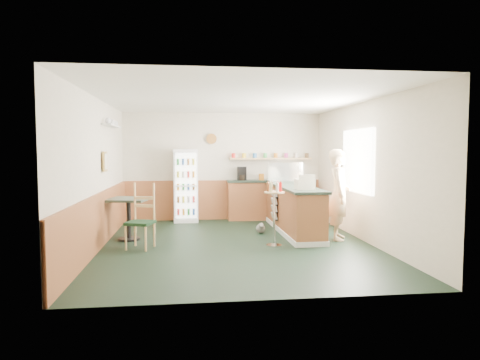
{
  "coord_description": "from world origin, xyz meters",
  "views": [
    {
      "loc": [
        -0.87,
        -7.85,
        1.76
      ],
      "look_at": [
        0.14,
        0.6,
        1.17
      ],
      "focal_mm": 32.0,
      "sensor_mm": 36.0,
      "label": 1
    }
  ],
  "objects": [
    {
      "name": "drinks_fridge",
      "position": [
        -0.95,
        2.74,
        0.89
      ],
      "size": [
        0.59,
        0.52,
        1.79
      ],
      "color": "white",
      "rests_on": "ground"
    },
    {
      "name": "dog_doorstop",
      "position": [
        0.64,
        1.03,
        0.11
      ],
      "size": [
        0.19,
        0.25,
        0.23
      ],
      "rotation": [
        0.0,
        0.0,
        -0.26
      ],
      "color": "gray",
      "rests_on": "ground"
    },
    {
      "name": "shopkeeper",
      "position": [
        2.05,
        0.2,
        0.89
      ],
      "size": [
        0.6,
        0.7,
        1.78
      ],
      "primitive_type": "imported",
      "rotation": [
        0.0,
        0.0,
        1.25
      ],
      "color": "tan",
      "rests_on": "ground"
    },
    {
      "name": "display_case",
      "position": [
        1.35,
        1.85,
        1.24
      ],
      "size": [
        0.82,
        0.43,
        0.46
      ],
      "color": "silver",
      "rests_on": "service_counter"
    },
    {
      "name": "room_envelope",
      "position": [
        -0.23,
        0.73,
        1.52
      ],
      "size": [
        5.04,
        6.02,
        2.72
      ],
      "color": "beige",
      "rests_on": "ground"
    },
    {
      "name": "cash_register",
      "position": [
        1.35,
        0.17,
        1.11
      ],
      "size": [
        0.36,
        0.37,
        0.2
      ],
      "primitive_type": "cube",
      "rotation": [
        0.0,
        0.0,
        -0.04
      ],
      "color": "beige",
      "rests_on": "service_counter"
    },
    {
      "name": "cafe_table",
      "position": [
        -2.05,
        0.66,
        0.58
      ],
      "size": [
        0.89,
        0.89,
        0.83
      ],
      "rotation": [
        0.0,
        0.0,
        -0.21
      ],
      "color": "black",
      "rests_on": "ground"
    },
    {
      "name": "service_counter",
      "position": [
        1.35,
        1.07,
        0.46
      ],
      "size": [
        0.68,
        3.01,
        1.01
      ],
      "color": "#A25C34",
      "rests_on": "ground"
    },
    {
      "name": "condiment_stand",
      "position": [
        0.68,
        -0.19,
        0.76
      ],
      "size": [
        0.38,
        0.38,
        1.17
      ],
      "rotation": [
        0.0,
        0.0,
        -0.25
      ],
      "color": "silver",
      "rests_on": "ground"
    },
    {
      "name": "back_counter",
      "position": [
        1.19,
        2.8,
        0.55
      ],
      "size": [
        2.24,
        0.42,
        1.69
      ],
      "color": "#A25C34",
      "rests_on": "ground"
    },
    {
      "name": "cafe_chair",
      "position": [
        -1.75,
        -0.03,
        0.61
      ],
      "size": [
        0.55,
        0.55,
        1.17
      ],
      "rotation": [
        0.0,
        0.0,
        -0.32
      ],
      "color": "black",
      "rests_on": "ground"
    },
    {
      "name": "ground",
      "position": [
        0.0,
        0.0,
        0.0
      ],
      "size": [
        6.0,
        6.0,
        0.0
      ],
      "primitive_type": "plane",
      "color": "black",
      "rests_on": "ground"
    },
    {
      "name": "newspaper_rack",
      "position": [
        0.99,
        1.35,
        0.55
      ],
      "size": [
        0.09,
        0.4,
        0.64
      ],
      "color": "black",
      "rests_on": "ground"
    }
  ]
}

